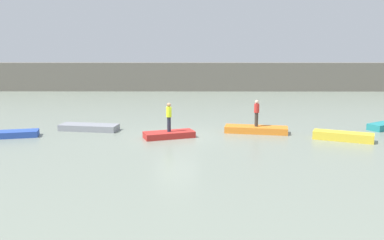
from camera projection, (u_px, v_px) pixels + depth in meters
The scene contains 9 objects.
ground_plane at pixel (176, 137), 25.26m from camera, with size 120.00×120.00×0.00m, color gray.
embankment_wall at pixel (185, 77), 48.51m from camera, with size 80.00×1.20×3.24m, color #666056.
rowboat_blue at pixel (15, 134), 25.21m from camera, with size 2.66×1.05×0.37m, color #2B4CAD.
rowboat_grey at pixel (89, 127), 27.07m from camera, with size 3.72×1.22×0.39m, color gray.
rowboat_red at pixel (169, 135), 25.02m from camera, with size 2.97×1.15×0.37m, color red.
rowboat_orange at pixel (256, 130), 26.37m from camera, with size 3.88×1.16×0.41m, color orange.
rowboat_yellow at pixel (343, 136), 24.34m from camera, with size 3.33×0.94×0.48m, color gold.
person_red_shirt at pixel (257, 112), 26.16m from camera, with size 0.32×0.32×1.66m.
person_hiviz_shirt at pixel (169, 116), 24.81m from camera, with size 0.32×0.32×1.72m.
Camera 1 is at (1.07, -24.64, 5.63)m, focal length 39.45 mm.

